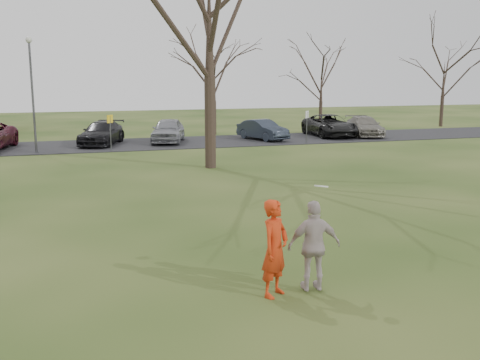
{
  "coord_description": "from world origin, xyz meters",
  "views": [
    {
      "loc": [
        -4.28,
        -9.69,
        4.2
      ],
      "look_at": [
        0.0,
        4.0,
        1.5
      ],
      "focal_mm": 41.32,
      "sensor_mm": 36.0,
      "label": 1
    }
  ],
  "objects_px": {
    "player_defender": "(275,248)",
    "car_7": "(364,126)",
    "car_6": "(329,125)",
    "big_tree": "(209,12)",
    "car_3": "(102,133)",
    "car_4": "(168,130)",
    "car_5": "(263,130)",
    "catching_play": "(314,245)",
    "lamp_post": "(32,81)"
  },
  "relations": [
    {
      "from": "car_7",
      "to": "car_3",
      "type": "bearing_deg",
      "value": -168.03
    },
    {
      "from": "player_defender",
      "to": "lamp_post",
      "type": "distance_m",
      "value": 23.52
    },
    {
      "from": "car_3",
      "to": "big_tree",
      "type": "distance_m",
      "value": 12.8
    },
    {
      "from": "player_defender",
      "to": "car_3",
      "type": "distance_m",
      "value": 25.55
    },
    {
      "from": "player_defender",
      "to": "car_5",
      "type": "bearing_deg",
      "value": 32.9
    },
    {
      "from": "car_4",
      "to": "lamp_post",
      "type": "distance_m",
      "value": 8.87
    },
    {
      "from": "big_tree",
      "to": "car_4",
      "type": "bearing_deg",
      "value": 90.96
    },
    {
      "from": "car_4",
      "to": "car_7",
      "type": "height_order",
      "value": "car_4"
    },
    {
      "from": "car_7",
      "to": "catching_play",
      "type": "height_order",
      "value": "catching_play"
    },
    {
      "from": "car_6",
      "to": "big_tree",
      "type": "distance_m",
      "value": 16.67
    },
    {
      "from": "car_5",
      "to": "big_tree",
      "type": "bearing_deg",
      "value": -141.49
    },
    {
      "from": "car_3",
      "to": "lamp_post",
      "type": "height_order",
      "value": "lamp_post"
    },
    {
      "from": "catching_play",
      "to": "player_defender",
      "type": "bearing_deg",
      "value": 175.35
    },
    {
      "from": "car_4",
      "to": "car_5",
      "type": "xyz_separation_m",
      "value": [
        6.23,
        -0.45,
        -0.1
      ]
    },
    {
      "from": "car_6",
      "to": "car_7",
      "type": "distance_m",
      "value": 2.51
    },
    {
      "from": "lamp_post",
      "to": "big_tree",
      "type": "bearing_deg",
      "value": -43.15
    },
    {
      "from": "player_defender",
      "to": "car_7",
      "type": "relative_size",
      "value": 0.41
    },
    {
      "from": "catching_play",
      "to": "big_tree",
      "type": "distance_m",
      "value": 16.51
    },
    {
      "from": "car_7",
      "to": "car_5",
      "type": "bearing_deg",
      "value": -165.74
    },
    {
      "from": "car_4",
      "to": "car_6",
      "type": "xyz_separation_m",
      "value": [
        11.5,
        0.3,
        -0.02
      ]
    },
    {
      "from": "car_4",
      "to": "big_tree",
      "type": "bearing_deg",
      "value": -71.78
    },
    {
      "from": "player_defender",
      "to": "catching_play",
      "type": "relative_size",
      "value": 0.9
    },
    {
      "from": "catching_play",
      "to": "lamp_post",
      "type": "bearing_deg",
      "value": 105.21
    },
    {
      "from": "car_3",
      "to": "car_6",
      "type": "relative_size",
      "value": 0.89
    },
    {
      "from": "car_4",
      "to": "catching_play",
      "type": "bearing_deg",
      "value": -76.43
    },
    {
      "from": "car_3",
      "to": "car_4",
      "type": "height_order",
      "value": "car_4"
    },
    {
      "from": "car_4",
      "to": "lamp_post",
      "type": "xyz_separation_m",
      "value": [
        -7.83,
        -2.73,
        3.16
      ]
    },
    {
      "from": "car_5",
      "to": "car_3",
      "type": "bearing_deg",
      "value": 157.38
    },
    {
      "from": "car_6",
      "to": "car_7",
      "type": "relative_size",
      "value": 1.16
    },
    {
      "from": "lamp_post",
      "to": "car_6",
      "type": "bearing_deg",
      "value": 8.91
    },
    {
      "from": "car_7",
      "to": "lamp_post",
      "type": "xyz_separation_m",
      "value": [
        -21.76,
        -2.42,
        3.25
      ]
    },
    {
      "from": "car_5",
      "to": "big_tree",
      "type": "xyz_separation_m",
      "value": [
        -6.06,
        -9.77,
        6.3
      ]
    },
    {
      "from": "big_tree",
      "to": "car_6",
      "type": "bearing_deg",
      "value": 42.91
    },
    {
      "from": "player_defender",
      "to": "car_7",
      "type": "bearing_deg",
      "value": 18.94
    },
    {
      "from": "car_3",
      "to": "lamp_post",
      "type": "xyz_separation_m",
      "value": [
        -3.7,
        -2.8,
        3.23
      ]
    },
    {
      "from": "car_5",
      "to": "lamp_post",
      "type": "relative_size",
      "value": 0.64
    },
    {
      "from": "lamp_post",
      "to": "car_5",
      "type": "bearing_deg",
      "value": 9.18
    },
    {
      "from": "catching_play",
      "to": "lamp_post",
      "type": "xyz_separation_m",
      "value": [
        -6.19,
        22.75,
        3.01
      ]
    },
    {
      "from": "player_defender",
      "to": "lamp_post",
      "type": "relative_size",
      "value": 0.3
    },
    {
      "from": "car_5",
      "to": "big_tree",
      "type": "height_order",
      "value": "big_tree"
    },
    {
      "from": "car_6",
      "to": "catching_play",
      "type": "xyz_separation_m",
      "value": [
        -13.14,
        -25.78,
        0.16
      ]
    },
    {
      "from": "catching_play",
      "to": "big_tree",
      "type": "height_order",
      "value": "big_tree"
    },
    {
      "from": "car_3",
      "to": "car_4",
      "type": "distance_m",
      "value": 4.13
    },
    {
      "from": "car_4",
      "to": "car_6",
      "type": "relative_size",
      "value": 0.83
    },
    {
      "from": "car_7",
      "to": "player_defender",
      "type": "bearing_deg",
      "value": -109.9
    },
    {
      "from": "car_7",
      "to": "catching_play",
      "type": "bearing_deg",
      "value": -108.55
    },
    {
      "from": "car_5",
      "to": "car_7",
      "type": "bearing_deg",
      "value": -18.63
    },
    {
      "from": "car_4",
      "to": "car_7",
      "type": "relative_size",
      "value": 0.97
    },
    {
      "from": "lamp_post",
      "to": "catching_play",
      "type": "bearing_deg",
      "value": -74.79
    },
    {
      "from": "player_defender",
      "to": "car_7",
      "type": "height_order",
      "value": "player_defender"
    }
  ]
}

